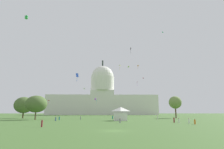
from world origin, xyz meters
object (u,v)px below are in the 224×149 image
Objects in this scene: capitol_building at (102,97)px; tree_east_near at (175,102)px; kite_violet_low at (95,99)px; person_maroon_near_tent at (42,124)px; kite_magenta_mid at (137,82)px; person_grey_front_left at (81,118)px; kite_pink_high at (143,78)px; kite_cyan_low at (97,101)px; tree_west_far at (24,105)px; kite_black_high at (131,49)px; person_white_lawn_far_left at (179,121)px; person_white_front_right at (189,121)px; kite_green_high at (26,17)px; person_orange_back_right at (195,122)px; kite_turquoise_high at (162,33)px; person_teal_mid_center at (59,118)px; person_teal_front_center at (113,117)px; kite_lime_high at (128,67)px; kite_yellow_mid at (119,66)px; person_grey_near_tree_east at (120,121)px; kite_white_low at (84,89)px; tree_west_near at (36,104)px; kite_orange_high at (138,66)px; person_maroon_mid_right at (174,120)px; person_white_edge_east at (158,118)px; person_denim_mid_left at (56,119)px; kite_red_low at (48,101)px; event_tent at (121,114)px; kite_blue_low at (77,76)px.

capitol_building is 10.66× the size of tree_east_near.
person_maroon_near_tent is at bearing -162.70° from kite_violet_low.
person_grey_front_left is at bearing -127.45° from kite_magenta_mid.
kite_pink_high is 54.83m from kite_cyan_low.
kite_black_high is at bearing 6.60° from tree_west_far.
kite_magenta_mid is (3.46, 97.78, 27.22)m from person_white_lawn_far_left.
kite_green_high reaches higher than person_white_front_right.
person_orange_back_right is 46.56m from kite_turquoise_high.
person_white_lawn_far_left is at bearing 117.81° from person_teal_mid_center.
kite_green_high is at bearing -31.55° from person_orange_back_right.
person_maroon_near_tent is 58.35m from kite_green_high.
person_teal_front_center is 62.57m from kite_lime_high.
kite_yellow_mid is at bearing 69.21° from kite_pink_high.
kite_magenta_mid reaches higher than person_maroon_near_tent.
tree_west_far is 8.84× the size of person_grey_near_tree_east.
kite_lime_high is at bearing 89.38° from kite_white_low.
person_maroon_near_tent is at bearing 145.20° from kite_lime_high.
person_orange_back_right is at bearing 111.76° from person_teal_mid_center.
tree_west_near is 13.01× the size of kite_lime_high.
kite_lime_high reaches higher than kite_orange_high.
person_maroon_mid_right is 27.87m from person_white_edge_east.
person_maroon_near_tent is at bearing 14.17° from person_white_front_right.
capitol_building is at bearing -60.09° from person_grey_front_left.
tree_west_near is at bearing 31.02° from person_grey_front_left.
person_denim_mid_left is 0.80× the size of kite_red_low.
kite_orange_high is at bearing -144.63° from kite_turquoise_high.
person_grey_near_tree_east is 1.46× the size of kite_lime_high.
person_white_front_right is at bearing 129.69° from person_denim_mid_left.
kite_cyan_low is at bearing 7.80° from kite_lime_high.
person_maroon_mid_right is at bearing -81.49° from person_orange_back_right.
kite_orange_high reaches higher than kite_red_low.
kite_yellow_mid is (44.17, 49.43, -9.95)m from kite_green_high.
person_teal_mid_center is 62.36m from kite_black_high.
kite_pink_high reaches higher than event_tent.
person_maroon_mid_right is 1.01× the size of person_white_edge_east.
tree_east_near is 96.25m from kite_pink_high.
person_white_edge_east is at bearing 51.57° from person_grey_near_tree_east.
tree_west_near is 8.75× the size of person_white_lawn_far_left.
kite_red_low reaches higher than person_grey_front_left.
person_teal_front_center is 0.37× the size of kite_black_high.
kite_pink_high is 104.44m from kite_white_low.
kite_lime_high is (12.76, 81.91, 37.00)m from person_grey_near_tree_east.
kite_blue_low reaches higher than person_white_edge_east.
kite_pink_high is (0.40, 91.43, 30.09)m from tree_east_near.
person_teal_mid_center is 0.35× the size of kite_black_high.
person_orange_back_right is at bearing -37.26° from tree_west_far.
capitol_building is 77.55m from kite_magenta_mid.
kite_turquoise_high is at bearing 49.09° from kite_yellow_mid.
tree_west_near is 18.34m from person_denim_mid_left.
person_teal_front_center is at bearing -86.79° from capitol_building.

